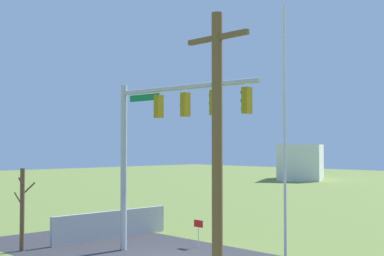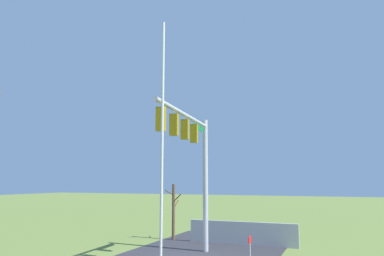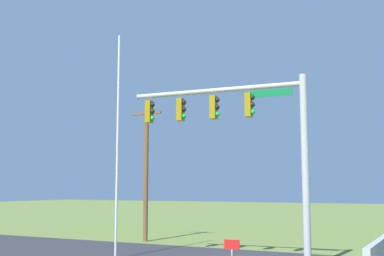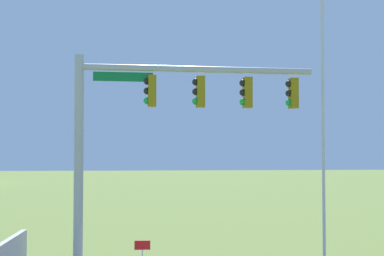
% 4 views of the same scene
% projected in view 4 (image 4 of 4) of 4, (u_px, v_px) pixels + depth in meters
% --- Properties ---
extents(signal_mast, '(7.37, 0.88, 7.30)m').
position_uv_depth(signal_mast, '(156.00, 122.00, 15.45)').
color(signal_mast, '#B2B5BA').
rests_on(signal_mast, ground_plane).
extents(flagpole, '(0.10, 0.10, 9.66)m').
position_uv_depth(flagpole, '(323.00, 138.00, 16.81)').
color(flagpole, silver).
rests_on(flagpole, ground_plane).
extents(open_sign, '(0.56, 0.04, 1.22)m').
position_uv_depth(open_sign, '(142.00, 250.00, 17.94)').
color(open_sign, silver).
rests_on(open_sign, ground_plane).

